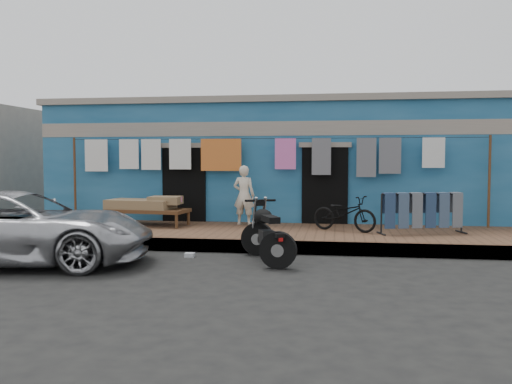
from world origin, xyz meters
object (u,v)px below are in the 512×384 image
car (18,227)px  motorcycle (267,232)px  seated_person (244,195)px  jeans_rack (422,212)px  bicycle (344,209)px  charpoy (149,211)px

car → motorcycle: (4.18, 0.89, -0.12)m
seated_person → jeans_rack: 4.04m
bicycle → motorcycle: (-1.36, -2.43, -0.19)m
seated_person → bicycle: (2.33, -0.74, -0.23)m
motorcycle → jeans_rack: jeans_rack is taller
car → jeans_rack: size_ratio=2.46×
bicycle → charpoy: bicycle is taller
motorcycle → charpoy: size_ratio=0.85×
car → bicycle: (5.54, 3.32, 0.07)m
bicycle → seated_person: bearing=98.8°
motorcycle → jeans_rack: size_ratio=0.93×
seated_person → charpoy: size_ratio=0.69×
car → bicycle: size_ratio=3.18×
bicycle → jeans_rack: (1.60, -0.18, -0.03)m
seated_person → jeans_rack: (3.93, -0.92, -0.26)m
car → seated_person: (3.21, 4.06, 0.30)m
car → motorcycle: size_ratio=2.66×
bicycle → motorcycle: 2.79m
jeans_rack → seated_person: bearing=166.8°
seated_person → motorcycle: size_ratio=0.81×
motorcycle → charpoy: 4.22m
charpoy → jeans_rack: (6.14, -0.52, 0.12)m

